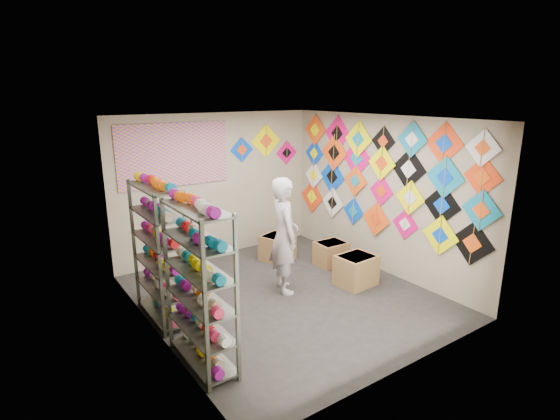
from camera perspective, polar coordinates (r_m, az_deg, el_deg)
ground at (r=6.89m, az=0.75°, el=-11.17°), size 4.50×4.50×0.00m
room_walls at (r=6.33m, az=0.80°, el=2.30°), size 4.50×4.50×4.50m
shelf_rack_front at (r=5.02m, az=-10.44°, el=-9.91°), size 0.40×1.10×1.90m
shelf_rack_back at (r=6.14m, az=-15.49°, el=-5.45°), size 0.40×1.10×1.90m
string_spools at (r=5.53m, az=-13.29°, el=-6.55°), size 0.12×2.36×0.12m
kite_wall_display at (r=7.66m, az=12.80°, el=4.23°), size 0.06×4.37×2.07m
back_wall_kites at (r=8.70m, az=-1.89°, el=8.29°), size 1.55×0.02×0.86m
poster at (r=7.85m, az=-13.63°, el=7.00°), size 2.00×0.01×1.10m
shopkeeper at (r=6.75m, az=0.56°, el=-3.34°), size 0.93×0.84×1.83m
carton_a at (r=7.28m, az=9.90°, el=-7.75°), size 0.63×0.53×0.50m
carton_b at (r=8.02m, az=6.68°, el=-5.67°), size 0.54×0.45×0.43m
carton_c at (r=8.20m, az=-0.36°, el=-4.96°), size 0.64×0.67×0.47m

